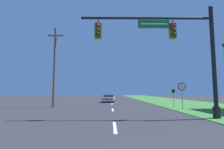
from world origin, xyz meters
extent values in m
cube|color=#428438|center=(10.50, 30.00, 0.02)|extent=(10.00, 110.00, 0.04)
cube|color=silver|center=(0.00, 6.00, 0.01)|extent=(0.16, 2.80, 0.01)
cube|color=silver|center=(0.00, 14.00, 0.01)|extent=(0.16, 2.80, 0.01)
cube|color=silver|center=(0.00, 22.00, 0.01)|extent=(0.16, 2.80, 0.01)
cube|color=silver|center=(0.00, 30.00, 0.01)|extent=(0.16, 2.80, 0.01)
cube|color=silver|center=(0.00, 38.00, 0.01)|extent=(0.16, 2.80, 0.01)
cylinder|color=black|center=(6.40, 8.51, 0.39)|extent=(0.44, 0.44, 0.70)
cylinder|color=black|center=(6.40, 8.51, 3.56)|extent=(0.26, 0.26, 7.03)
sphere|color=black|center=(6.40, 8.51, 7.21)|extent=(0.28, 0.28, 0.28)
cylinder|color=black|center=(2.19, 8.51, 6.47)|extent=(8.43, 0.16, 0.16)
sphere|color=black|center=(-2.03, 8.51, 6.47)|extent=(0.21, 0.21, 0.21)
cube|color=#196B33|center=(2.61, 8.51, 6.08)|extent=(2.05, 0.06, 0.55)
cube|color=white|center=(2.61, 8.48, 6.08)|extent=(1.72, 0.01, 0.08)
cylinder|color=#4C4214|center=(-1.02, 8.51, 6.30)|extent=(0.06, 0.06, 0.35)
cube|color=yellow|center=(-1.02, 8.65, 5.65)|extent=(0.50, 0.03, 1.11)
cube|color=#4C4214|center=(-1.02, 8.51, 5.65)|extent=(0.34, 0.24, 0.95)
sphere|color=red|center=(-1.02, 8.37, 5.93)|extent=(0.22, 0.22, 0.22)
sphere|color=#51380F|center=(-1.02, 8.37, 5.65)|extent=(0.22, 0.22, 0.22)
sphere|color=#0F3D19|center=(-1.02, 8.37, 5.36)|extent=(0.22, 0.22, 0.22)
cylinder|color=#4C4214|center=(3.87, 8.51, 6.30)|extent=(0.06, 0.06, 0.35)
cube|color=yellow|center=(3.87, 8.65, 5.65)|extent=(0.50, 0.03, 1.11)
cube|color=#4C4214|center=(3.87, 8.51, 5.65)|extent=(0.34, 0.24, 0.95)
sphere|color=red|center=(3.87, 8.37, 5.93)|extent=(0.22, 0.22, 0.22)
sphere|color=#51380F|center=(3.87, 8.37, 5.65)|extent=(0.22, 0.22, 0.22)
sphere|color=#0F3D19|center=(3.87, 8.37, 5.36)|extent=(0.22, 0.22, 0.22)
cylinder|color=black|center=(0.42, 28.30, 0.32)|extent=(0.22, 0.64, 0.64)
cylinder|color=black|center=(-1.17, 28.43, 0.32)|extent=(0.22, 0.64, 0.64)
cylinder|color=black|center=(0.17, 25.14, 0.32)|extent=(0.22, 0.64, 0.64)
cylinder|color=black|center=(-1.42, 25.27, 0.32)|extent=(0.22, 0.64, 0.64)
cube|color=silver|center=(-0.50, 26.79, 0.50)|extent=(2.18, 4.71, 0.55)
cube|color=#283342|center=(-0.49, 26.90, 0.98)|extent=(1.75, 2.04, 0.42)
cube|color=silver|center=(-0.49, 26.90, 1.16)|extent=(1.71, 2.00, 0.06)
cube|color=#B71414|center=(-0.68, 24.54, 0.56)|extent=(1.67, 0.19, 0.14)
cylinder|color=gray|center=(6.48, 13.88, 1.14)|extent=(0.07, 0.07, 2.20)
cylinder|color=red|center=(6.48, 13.88, 2.16)|extent=(0.76, 0.04, 0.76)
cylinder|color=white|center=(6.48, 13.86, 2.16)|extent=(0.61, 0.01, 0.61)
cylinder|color=gray|center=(6.66, 16.65, 1.04)|extent=(0.06, 0.06, 2.00)
cube|color=white|center=(6.66, 16.65, 1.77)|extent=(0.55, 0.04, 0.60)
cube|color=black|center=(6.66, 16.63, 1.77)|extent=(0.31, 0.01, 0.34)
cylinder|color=brown|center=(-6.52, 17.02, 4.49)|extent=(0.26, 0.26, 8.99)
cube|color=brown|center=(-6.52, 17.02, 8.09)|extent=(1.80, 0.12, 0.12)
cylinder|color=#333338|center=(-7.27, 17.02, 8.21)|extent=(0.08, 0.08, 0.12)
cylinder|color=#333338|center=(-5.77, 17.02, 8.21)|extent=(0.08, 0.08, 0.12)
camera|label=1|loc=(-0.20, -2.46, 1.66)|focal=28.00mm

